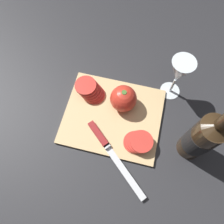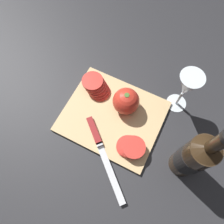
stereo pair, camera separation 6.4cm
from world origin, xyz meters
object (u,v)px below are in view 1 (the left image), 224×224
at_px(wine_glass, 179,73).
at_px(tomato_slice_stack_near, 90,90).
at_px(knife, 104,142).
at_px(tomato_slice_stack_far, 138,142).
at_px(whole_tomato, 123,99).
at_px(wine_bottle, 202,138).

distance_m(wine_glass, tomato_slice_stack_near, 0.31).
bearing_deg(knife, wine_glass, 94.91).
relative_size(wine_glass, tomato_slice_stack_far, 1.88).
bearing_deg(knife, whole_tomato, 120.47).
bearing_deg(tomato_slice_stack_far, whole_tomato, -58.35).
bearing_deg(tomato_slice_stack_far, knife, 13.14).
bearing_deg(tomato_slice_stack_far, tomato_slice_stack_near, -35.15).
xyz_separation_m(wine_glass, knife, (0.19, 0.26, -0.10)).
xyz_separation_m(wine_bottle, knife, (0.28, 0.05, -0.10)).
bearing_deg(wine_bottle, tomato_slice_stack_far, 9.59).
height_order(wine_glass, knife, wine_glass).
height_order(wine_glass, whole_tomato, wine_glass).
distance_m(knife, tomato_slice_stack_far, 0.11).
distance_m(whole_tomato, knife, 0.16).
bearing_deg(whole_tomato, tomato_slice_stack_near, -6.86).
xyz_separation_m(wine_glass, whole_tomato, (0.16, 0.10, -0.06)).
xyz_separation_m(tomato_slice_stack_near, tomato_slice_stack_far, (-0.20, 0.14, -0.01)).
bearing_deg(knife, wine_bottle, 52.35).
relative_size(knife, tomato_slice_stack_far, 2.49).
xyz_separation_m(knife, tomato_slice_stack_near, (0.09, -0.17, 0.02)).
relative_size(wine_bottle, knife, 1.39).
relative_size(wine_glass, whole_tomato, 1.95).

